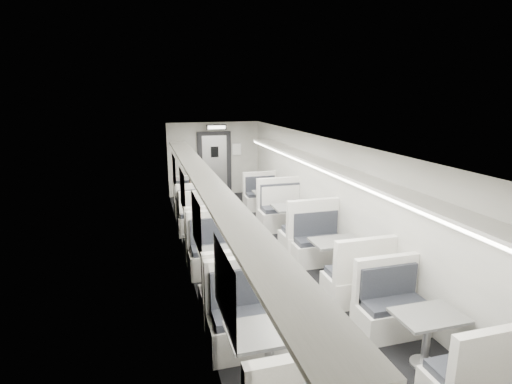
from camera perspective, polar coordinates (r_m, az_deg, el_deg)
room at (r=7.54m, az=1.83°, el=-2.25°), size 3.24×12.24×2.64m
booth_left_a at (r=10.55m, az=-8.60°, el=-2.43°), size 0.99×2.01×1.08m
booth_left_b at (r=8.99m, az=-7.27°, el=-5.04°), size 1.09×2.21×1.18m
booth_left_c at (r=6.86m, az=-4.30°, el=-11.19°), size 1.08×2.19×1.17m
booth_left_d at (r=4.83m, az=1.93°, el=-22.87°), size 1.12×2.27×1.21m
booth_right_a at (r=10.95m, az=1.84°, el=-1.66°), size 0.99×2.01×1.08m
booth_right_b at (r=9.18m, az=5.50°, el=-4.42°), size 1.16×2.36×1.26m
booth_right_c at (r=7.44m, az=11.27°, el=-9.45°), size 1.05×2.14×1.14m
booth_right_d at (r=5.63m, az=23.16°, el=-18.77°), size 0.99×2.01×1.07m
passenger at (r=10.51m, az=-8.20°, el=0.41°), size 0.69×0.51×1.74m
window_a at (r=10.51m, az=-11.60°, el=2.94°), size 0.02×1.18×0.84m
window_b at (r=8.36m, az=-10.44°, el=0.21°), size 0.02×1.18×0.84m
window_c at (r=6.26m, az=-8.49°, el=-4.39°), size 0.02×1.18×0.84m
window_d at (r=4.24m, az=-4.53°, el=-13.47°), size 0.02×1.18×0.84m
luggage_rack_left at (r=6.81m, az=-7.39°, el=2.09°), size 0.46×10.40×0.09m
luggage_rack_right at (r=7.57m, az=11.60°, el=3.10°), size 0.46×10.40×0.09m
vestibule_door at (r=13.22m, az=-5.93°, el=3.99°), size 1.10×0.13×2.10m
exit_sign at (r=12.58m, az=-5.69°, el=9.20°), size 0.62×0.12×0.16m
wall_notice at (r=13.28m, az=-2.77°, el=6.11°), size 0.32×0.02×0.40m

